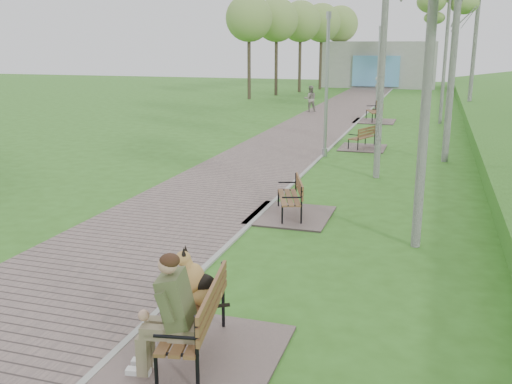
% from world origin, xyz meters
% --- Properties ---
extents(walkway, '(3.50, 67.00, 0.04)m').
position_xyz_m(walkway, '(-1.75, 21.50, 0.02)').
color(walkway, '#6B5A57').
rests_on(walkway, ground).
extents(kerb, '(0.10, 67.00, 0.05)m').
position_xyz_m(kerb, '(0.00, 21.50, 0.03)').
color(kerb, '#999993').
rests_on(kerb, ground).
extents(building_north, '(10.00, 5.20, 4.00)m').
position_xyz_m(building_north, '(-1.50, 50.97, 1.99)').
color(building_north, '#9E9E99').
rests_on(building_north, ground).
extents(bench_main, '(2.01, 2.23, 1.75)m').
position_xyz_m(bench_main, '(0.92, 3.04, 0.50)').
color(bench_main, '#6B5A57').
rests_on(bench_main, ground).
extents(bench_second, '(1.75, 1.95, 1.07)m').
position_xyz_m(bench_second, '(0.64, 9.30, 0.20)').
color(bench_second, '#6B5A57').
rests_on(bench_second, ground).
extents(bench_third, '(1.66, 1.84, 1.02)m').
position_xyz_m(bench_third, '(1.11, 18.53, 0.19)').
color(bench_third, '#6B5A57').
rests_on(bench_third, ground).
extents(bench_far, '(1.99, 2.22, 1.22)m').
position_xyz_m(bench_far, '(0.73, 26.32, 0.23)').
color(bench_far, '#6B5A57').
rests_on(bench_far, ground).
extents(lamp_post_second, '(0.19, 0.19, 4.81)m').
position_xyz_m(lamp_post_second, '(0.07, 16.59, 2.25)').
color(lamp_post_second, '#9A9CA1').
rests_on(lamp_post_second, ground).
extents(lamp_post_third, '(0.19, 0.19, 4.80)m').
position_xyz_m(lamp_post_third, '(0.26, 32.11, 2.24)').
color(lamp_post_third, '#9A9CA1').
rests_on(lamp_post_third, ground).
extents(pedestrian_near, '(0.73, 0.62, 1.69)m').
position_xyz_m(pedestrian_near, '(-0.76, 43.82, 0.84)').
color(pedestrian_near, silver).
rests_on(pedestrian_near, ground).
extents(pedestrian_far, '(0.87, 0.78, 1.49)m').
position_xyz_m(pedestrian_far, '(-3.20, 29.41, 0.74)').
color(pedestrian_far, gray).
rests_on(pedestrian_far, ground).
extents(birch_far_b, '(2.34, 2.34, 7.18)m').
position_xyz_m(birch_far_b, '(3.91, 26.57, 5.64)').
color(birch_far_b, silver).
rests_on(birch_far_b, ground).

